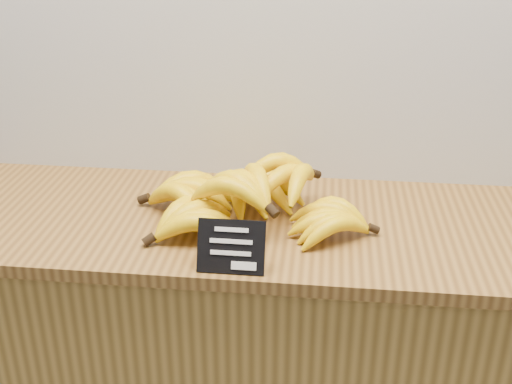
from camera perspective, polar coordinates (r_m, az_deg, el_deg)
name	(u,v)px	position (r m, az deg, el deg)	size (l,w,h in m)	color
counter	(258,378)	(1.77, 0.19, -16.22)	(1.46, 0.50, 0.90)	olive
counter_top	(258,223)	(1.51, 0.21, -2.82)	(1.57, 0.54, 0.03)	brown
chalkboard_sign	(231,247)	(1.28, -2.23, -4.89)	(0.14, 0.01, 0.11)	black
banana_pile	(245,197)	(1.47, -1.01, -0.42)	(0.56, 0.38, 0.13)	yellow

